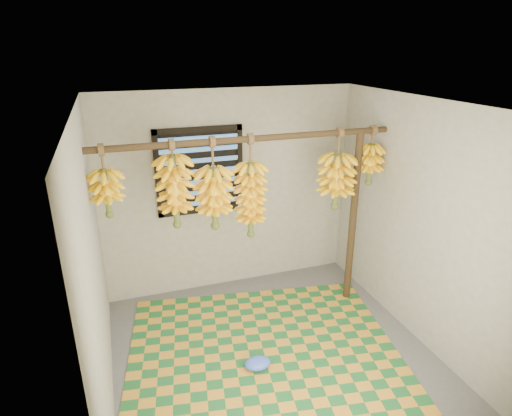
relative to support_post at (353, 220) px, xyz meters
name	(u,v)px	position (x,y,z in m)	size (l,w,h in m)	color
floor	(274,357)	(-1.20, -0.70, -1.00)	(3.00, 3.00, 0.01)	#535353
ceiling	(279,105)	(-1.20, -0.70, 1.40)	(3.00, 3.00, 0.01)	silver
wall_back	(230,192)	(-1.20, 0.80, 0.20)	(3.00, 0.01, 2.40)	gray
wall_left	(94,274)	(-2.71, -0.70, 0.20)	(0.01, 3.00, 2.40)	gray
wall_right	(419,223)	(0.30, -0.70, 0.20)	(0.01, 3.00, 2.40)	gray
window	(200,171)	(-1.55, 0.78, 0.50)	(1.00, 0.04, 1.00)	black
hanging_pole	(251,139)	(-1.20, 0.00, 1.00)	(0.06, 0.06, 3.00)	#3F2C19
support_post	(353,220)	(0.00, 0.00, 0.00)	(0.08, 0.08, 2.00)	#3F2C19
woven_mat	(263,349)	(-1.27, -0.57, -0.99)	(2.61, 2.09, 0.01)	#1C602B
plastic_bag	(258,363)	(-1.41, -0.81, -0.94)	(0.25, 0.18, 0.10)	blue
banana_bunch_a	(107,193)	(-2.55, 0.00, 0.61)	(0.30, 0.30, 0.66)	brown
banana_bunch_b	(175,192)	(-1.95, 0.00, 0.55)	(0.34, 0.34, 0.85)	brown
banana_bunch_c	(214,198)	(-1.58, 0.00, 0.45)	(0.34, 0.34, 0.91)	brown
banana_bunch_d	(251,200)	(-1.21, 0.00, 0.38)	(0.31, 0.31, 1.06)	brown
banana_bunch_e	(336,181)	(-0.25, 0.00, 0.48)	(0.39, 0.39, 0.87)	brown
banana_bunch_f	(370,164)	(0.15, 0.00, 0.63)	(0.29, 0.29, 0.64)	brown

